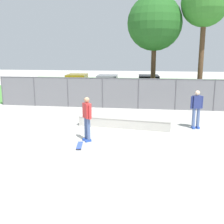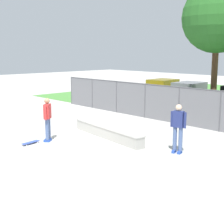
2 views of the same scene
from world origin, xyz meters
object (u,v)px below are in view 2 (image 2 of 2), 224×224
object	(u,v)px
skateboard	(31,142)
tree_near_left	(217,18)
bystander	(178,126)
car_silver	(190,94)
concrete_ledge	(107,132)
skateboarder	(48,118)
car_yellow	(163,90)

from	to	relation	value
skateboard	tree_near_left	distance (m)	11.06
tree_near_left	bystander	bearing A→B (deg)	-71.09
bystander	car_silver	bearing A→B (deg)	121.43
concrete_ledge	skateboarder	bearing A→B (deg)	-120.03
concrete_ledge	bystander	xyz separation A→B (m)	(3.40, 0.40, 0.75)
skateboard	car_silver	distance (m)	12.80
concrete_ledge	car_silver	xyz separation A→B (m)	(-2.35, 9.80, 0.58)
concrete_ledge	bystander	size ratio (longest dim) A/B	2.46
skateboarder	car_silver	world-z (taller)	skateboarder
skateboard	car_yellow	size ratio (longest dim) A/B	0.19
skateboard	bystander	bearing A→B (deg)	34.84
car_silver	bystander	world-z (taller)	bystander
tree_near_left	car_silver	world-z (taller)	tree_near_left
tree_near_left	car_silver	distance (m)	6.79
tree_near_left	car_yellow	xyz separation A→B (m)	(-6.43, 4.04, -4.53)
bystander	skateboard	bearing A→B (deg)	-145.16
skateboarder	tree_near_left	size ratio (longest dim) A/B	0.25
skateboarder	car_silver	size ratio (longest dim) A/B	0.42
car_silver	concrete_ledge	bearing A→B (deg)	-76.51
concrete_ledge	car_yellow	bearing A→B (deg)	116.01
concrete_ledge	tree_near_left	world-z (taller)	tree_near_left
skateboard	tree_near_left	size ratio (longest dim) A/B	0.11
concrete_ledge	skateboarder	distance (m)	2.63
skateboard	car_silver	world-z (taller)	car_silver
car_yellow	car_silver	world-z (taller)	same
bystander	concrete_ledge	bearing A→B (deg)	-173.33
car_silver	skateboarder	bearing A→B (deg)	-84.81
skateboarder	skateboard	bearing A→B (deg)	-100.18
tree_near_left	car_yellow	bearing A→B (deg)	147.83
concrete_ledge	skateboarder	xyz separation A→B (m)	(-1.26, -2.18, 0.75)
skateboard	skateboarder	bearing A→B (deg)	79.82
tree_near_left	skateboarder	bearing A→B (deg)	-106.99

